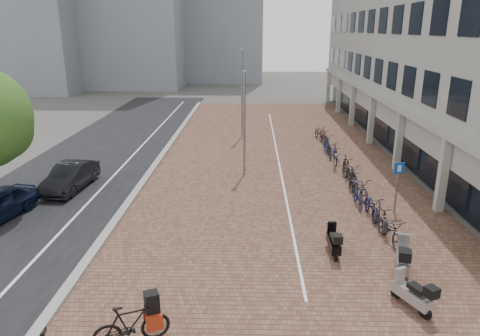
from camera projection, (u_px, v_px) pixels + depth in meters
name	position (u px, v px, depth m)	size (l,w,h in m)	color
ground	(235.00, 252.00, 15.90)	(140.00, 140.00, 0.00)	#474442
plaza_brick	(275.00, 159.00, 27.28)	(14.50, 42.00, 0.04)	brown
street_asphalt	(99.00, 158.00, 27.56)	(8.00, 50.00, 0.03)	black
curb	(161.00, 157.00, 27.44)	(0.35, 42.00, 0.14)	gray
lane_line	(131.00, 158.00, 27.51)	(0.12, 44.00, 0.00)	white
parking_line	(278.00, 158.00, 27.27)	(0.10, 30.00, 0.00)	white
office_building	(446.00, 17.00, 28.26)	(8.40, 40.00, 15.00)	#9E9E99
car_dark	(70.00, 177.00, 21.96)	(1.40, 4.02, 1.32)	black
hero_bike	(131.00, 324.00, 11.09)	(2.03, 1.30, 1.39)	black
shoes	(39.00, 334.00, 11.60)	(0.40, 0.33, 0.10)	black
scooter_front	(412.00, 292.00, 12.57)	(0.48, 1.55, 1.06)	#A0A1A5
scooter_mid	(334.00, 241.00, 15.66)	(0.47, 1.50, 1.03)	black
scooter_back	(403.00, 257.00, 14.38)	(0.54, 1.71, 1.18)	gray
parking_sign	(398.00, 180.00, 18.83)	(0.47, 0.17, 2.31)	slate
lamp_near	(244.00, 125.00, 23.47)	(0.12, 0.12, 5.59)	gray
lamp_far	(242.00, 95.00, 31.62)	(0.12, 0.12, 6.29)	slate
bike_row	(343.00, 166.00, 24.22)	(1.38, 18.15, 1.05)	black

